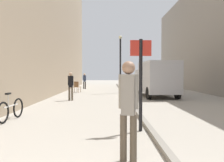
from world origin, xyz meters
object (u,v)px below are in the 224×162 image
Objects in this scene: bicycle_leaning at (11,109)px; delivery_van at (156,78)px; cafe_chair_near_window at (77,86)px; street_sign_post at (141,77)px; pedestrian_far_crossing at (71,84)px; lamp_post at (120,60)px; pedestrian_mid_block at (128,104)px; pedestrian_main_foreground at (85,80)px.

delivery_van is at bearing 54.12° from bicycle_leaning.
delivery_van is 5.65× the size of cafe_chair_near_window.
cafe_chair_near_window is (-3.65, 12.98, -1.00)m from street_sign_post.
street_sign_post is (3.21, -7.25, 0.56)m from pedestrian_far_crossing.
street_sign_post is 4.71m from bicycle_leaning.
street_sign_post is at bearing -90.19° from lamp_post.
pedestrian_mid_block is at bearing -107.45° from delivery_van.
bicycle_leaning is (-4.35, -10.86, -2.34)m from lamp_post.
street_sign_post reaches higher than pedestrian_far_crossing.
cafe_chair_near_window is at bearing 170.70° from lamp_post.
pedestrian_main_foreground is at bearing -80.91° from street_sign_post.
bicycle_leaning is (-3.78, 3.72, -0.70)m from pedestrian_mid_block.
pedestrian_far_crossing reaches higher than pedestrian_main_foreground.
cafe_chair_near_window is at bearing 90.73° from bicycle_leaning.
delivery_van is 2.04× the size of street_sign_post.
cafe_chair_near_window is at bearing 147.25° from delivery_van.
pedestrian_mid_block is 2.32m from street_sign_post.
pedestrian_mid_block is at bearing -40.49° from bicycle_leaning.
pedestrian_far_crossing is at bearing 121.22° from pedestrian_mid_block.
pedestrian_far_crossing is 5.76m from cafe_chair_near_window.
pedestrian_far_crossing is 5.87m from bicycle_leaning.
pedestrian_main_foreground is 9.85m from delivery_van.
pedestrian_main_foreground is at bearing -86.51° from pedestrian_far_crossing.
lamp_post reaches higher than pedestrian_main_foreground.
lamp_post is at bearing -62.25° from pedestrian_main_foreground.
pedestrian_main_foreground is at bearing 124.93° from lamp_post.
delivery_van is 1.12× the size of lamp_post.
street_sign_post is (3.49, -17.43, 0.59)m from pedestrian_main_foreground.
cafe_chair_near_window is at bearing -99.23° from pedestrian_main_foreground.
pedestrian_far_crossing is 6.31m from lamp_post.
cafe_chair_near_window is (-3.69, 0.60, -2.18)m from lamp_post.
lamp_post reaches higher than pedestrian_mid_block.
pedestrian_mid_block is 0.72× the size of street_sign_post.
pedestrian_far_crossing is (-2.68, 9.46, -0.09)m from pedestrian_mid_block.
street_sign_post is 2.77× the size of cafe_chair_near_window.
lamp_post is (3.25, 5.12, 1.74)m from pedestrian_far_crossing.
pedestrian_main_foreground is 0.31× the size of delivery_van.
pedestrian_main_foreground is 0.88× the size of pedestrian_mid_block.
lamp_post is at bearing 15.97° from cafe_chair_near_window.
street_sign_post is at bearing -85.86° from pedestrian_main_foreground.
bicycle_leaning is at bearing -68.04° from cafe_chair_near_window.
pedestrian_far_crossing is 0.36× the size of lamp_post.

